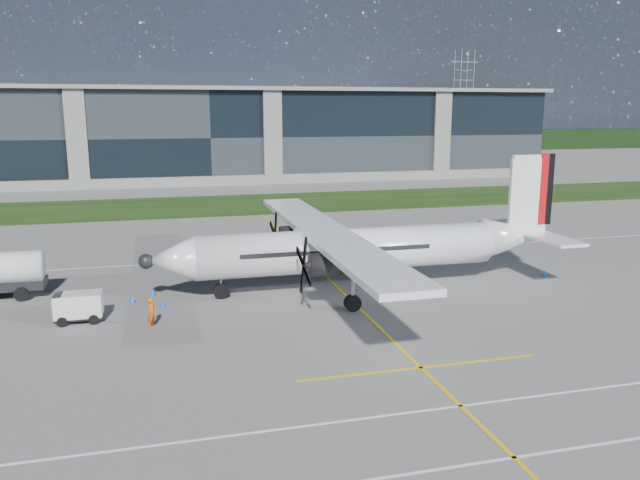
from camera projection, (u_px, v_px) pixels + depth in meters
The scene contains 15 objects.
ground at pixel (235, 215), 72.12m from camera, with size 400.00×400.00×0.00m, color #65625F.
grass_strip at pixel (228, 205), 79.70m from camera, with size 400.00×18.00×0.04m, color #17330D.
terminal_building at pixel (206, 136), 108.47m from camera, with size 120.00×20.00×15.00m, color black.
tree_line at pixel (189, 144), 166.21m from camera, with size 400.00×6.00×6.00m, color black.
pylon_east at pixel (463, 100), 194.29m from camera, with size 9.00×4.60×30.00m, color gray, non-canonical shape.
yellow_taxiway_centerline at pixel (330, 280), 44.46m from camera, with size 0.20×70.00×0.01m, color yellow.
white_lane_line at pixel (435, 470), 20.99m from camera, with size 90.00×0.15×0.01m, color white.
turboprop_aircraft at pixel (363, 224), 41.50m from camera, with size 28.51×29.56×8.87m, color white, non-canonical shape.
baggage_tug at pixel (79, 307), 35.60m from camera, with size 2.78×1.67×1.67m, color silver, non-canonical shape.
ground_crew_person at pixel (152, 310), 34.61m from camera, with size 0.79×0.57×1.94m, color #F25907.
safety_cone_nose_port at pixel (163, 303), 38.26m from camera, with size 0.36×0.36×0.50m, color blue.
safety_cone_tail at pixel (544, 273), 45.34m from camera, with size 0.36×0.36×0.50m, color blue.
safety_cone_fwd at pixel (132, 299), 39.14m from camera, with size 0.36×0.36×0.50m, color blue.
safety_cone_nose_stbd at pixel (153, 292), 40.65m from camera, with size 0.36×0.36×0.50m, color blue.
safety_cone_stbdwing at pixel (273, 242), 56.25m from camera, with size 0.36×0.36×0.50m, color blue.
Camera 1 is at (-8.55, -31.36, 11.89)m, focal length 35.00 mm.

